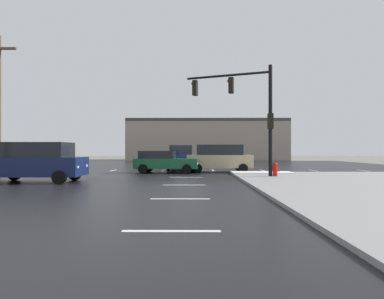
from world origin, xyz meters
name	(u,v)px	position (x,y,z in m)	size (l,w,h in m)	color
ground_plane	(188,171)	(0.00, 0.00, 0.00)	(120.00, 120.00, 0.00)	slate
road_asphalt	(188,171)	(0.00, 0.00, 0.01)	(44.00, 44.00, 0.02)	black
snow_strip_curbside	(262,172)	(5.00, -4.00, 0.17)	(4.00, 1.60, 0.06)	white
lane_markings	(204,172)	(1.20, -1.38, 0.02)	(36.15, 36.15, 0.01)	silver
traffic_signal_mast	(247,104)	(3.62, -6.08, 4.43)	(5.03, 1.94, 6.48)	black
fire_hydrant	(275,169)	(5.19, -6.58, 0.54)	(0.48, 0.26, 0.79)	red
strip_building_background	(207,140)	(2.64, 25.96, 3.30)	(25.42, 8.00, 6.59)	gray
suv_navy	(35,161)	(-7.61, -8.80, 1.09)	(4.86, 2.22, 2.03)	#141E47
suv_blue	(182,157)	(-0.54, 1.41, 1.09)	(2.27, 4.88, 2.03)	navy
sedan_green	(164,161)	(-1.65, -2.44, 0.85)	(4.64, 2.30, 1.58)	#195933
suv_tan	(219,158)	(2.35, -1.59, 1.09)	(4.85, 2.19, 2.03)	tan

